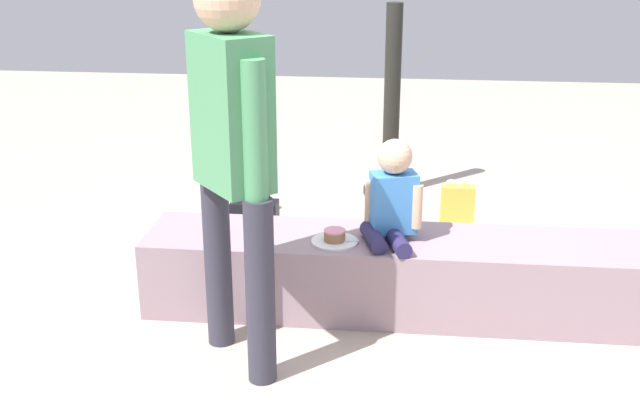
{
  "coord_description": "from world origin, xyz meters",
  "views": [
    {
      "loc": [
        -0.06,
        -3.43,
        1.79
      ],
      "look_at": [
        -0.4,
        -0.27,
        0.63
      ],
      "focal_mm": 43.69,
      "sensor_mm": 36.0,
      "label": 1
    }
  ],
  "objects_px": {
    "cake_plate": "(335,238)",
    "cake_box_white": "(551,241)",
    "gift_bag": "(457,210)",
    "water_bottle_near_gift": "(333,252)",
    "adult_standing": "(233,138)",
    "party_cup_red": "(294,249)",
    "handbag_black_leather": "(255,215)",
    "child_seated": "(392,197)",
    "water_bottle_far_side": "(262,198)"
  },
  "relations": [
    {
      "from": "cake_plate",
      "to": "cake_box_white",
      "type": "relative_size",
      "value": 0.66
    },
    {
      "from": "gift_bag",
      "to": "water_bottle_near_gift",
      "type": "relative_size",
      "value": 1.76
    },
    {
      "from": "adult_standing",
      "to": "party_cup_red",
      "type": "xyz_separation_m",
      "value": [
        0.08,
        1.1,
        -0.94
      ]
    },
    {
      "from": "handbag_black_leather",
      "to": "child_seated",
      "type": "bearing_deg",
      "value": -49.26
    },
    {
      "from": "child_seated",
      "to": "gift_bag",
      "type": "relative_size",
      "value": 1.37
    },
    {
      "from": "adult_standing",
      "to": "cake_plate",
      "type": "xyz_separation_m",
      "value": [
        0.36,
        0.45,
        -0.6
      ]
    },
    {
      "from": "gift_bag",
      "to": "cake_plate",
      "type": "bearing_deg",
      "value": -120.31
    },
    {
      "from": "child_seated",
      "to": "cake_plate",
      "type": "distance_m",
      "value": 0.33
    },
    {
      "from": "adult_standing",
      "to": "handbag_black_leather",
      "type": "distance_m",
      "value": 1.76
    },
    {
      "from": "gift_bag",
      "to": "adult_standing",
      "type": "bearing_deg",
      "value": -123.06
    },
    {
      "from": "water_bottle_far_side",
      "to": "gift_bag",
      "type": "bearing_deg",
      "value": -12.53
    },
    {
      "from": "handbag_black_leather",
      "to": "cake_box_white",
      "type": "bearing_deg",
      "value": -4.44
    },
    {
      "from": "party_cup_red",
      "to": "cake_plate",
      "type": "bearing_deg",
      "value": -66.05
    },
    {
      "from": "water_bottle_far_side",
      "to": "handbag_black_leather",
      "type": "distance_m",
      "value": 0.32
    },
    {
      "from": "water_bottle_near_gift",
      "to": "cake_box_white",
      "type": "xyz_separation_m",
      "value": [
        1.23,
        0.36,
        -0.03
      ]
    },
    {
      "from": "handbag_black_leather",
      "to": "water_bottle_near_gift",
      "type": "bearing_deg",
      "value": -43.27
    },
    {
      "from": "water_bottle_far_side",
      "to": "cake_plate",
      "type": "bearing_deg",
      "value": -66.45
    },
    {
      "from": "gift_bag",
      "to": "water_bottle_far_side",
      "type": "bearing_deg",
      "value": 167.47
    },
    {
      "from": "child_seated",
      "to": "handbag_black_leather",
      "type": "bearing_deg",
      "value": 130.74
    },
    {
      "from": "cake_box_white",
      "to": "handbag_black_leather",
      "type": "distance_m",
      "value": 1.76
    },
    {
      "from": "cake_plate",
      "to": "water_bottle_far_side",
      "type": "distance_m",
      "value": 1.53
    },
    {
      "from": "water_bottle_far_side",
      "to": "party_cup_red",
      "type": "distance_m",
      "value": 0.79
    },
    {
      "from": "child_seated",
      "to": "gift_bag",
      "type": "distance_m",
      "value": 1.18
    },
    {
      "from": "child_seated",
      "to": "gift_bag",
      "type": "height_order",
      "value": "child_seated"
    },
    {
      "from": "adult_standing",
      "to": "water_bottle_near_gift",
      "type": "relative_size",
      "value": 8.24
    },
    {
      "from": "party_cup_red",
      "to": "handbag_black_leather",
      "type": "distance_m",
      "value": 0.5
    },
    {
      "from": "adult_standing",
      "to": "cake_plate",
      "type": "distance_m",
      "value": 0.83
    },
    {
      "from": "water_bottle_near_gift",
      "to": "party_cup_red",
      "type": "relative_size",
      "value": 1.76
    },
    {
      "from": "gift_bag",
      "to": "water_bottle_far_side",
      "type": "relative_size",
      "value": 1.78
    },
    {
      "from": "cake_plate",
      "to": "party_cup_red",
      "type": "relative_size",
      "value": 1.97
    },
    {
      "from": "water_bottle_near_gift",
      "to": "handbag_black_leather",
      "type": "bearing_deg",
      "value": 136.73
    },
    {
      "from": "child_seated",
      "to": "party_cup_red",
      "type": "xyz_separation_m",
      "value": [
        -0.55,
        0.58,
        -0.53
      ]
    },
    {
      "from": "child_seated",
      "to": "handbag_black_leather",
      "type": "relative_size",
      "value": 1.67
    },
    {
      "from": "gift_bag",
      "to": "handbag_black_leather",
      "type": "relative_size",
      "value": 1.22
    },
    {
      "from": "adult_standing",
      "to": "party_cup_red",
      "type": "bearing_deg",
      "value": 85.98
    },
    {
      "from": "water_bottle_far_side",
      "to": "party_cup_red",
      "type": "xyz_separation_m",
      "value": [
        0.31,
        -0.72,
        -0.03
      ]
    },
    {
      "from": "child_seated",
      "to": "gift_bag",
      "type": "xyz_separation_m",
      "value": [
        0.38,
        1.03,
        -0.43
      ]
    },
    {
      "from": "gift_bag",
      "to": "party_cup_red",
      "type": "distance_m",
      "value": 1.04
    },
    {
      "from": "water_bottle_far_side",
      "to": "cake_box_white",
      "type": "height_order",
      "value": "water_bottle_far_side"
    },
    {
      "from": "cake_plate",
      "to": "water_bottle_near_gift",
      "type": "relative_size",
      "value": 1.12
    },
    {
      "from": "cake_box_white",
      "to": "gift_bag",
      "type": "bearing_deg",
      "value": 160.83
    },
    {
      "from": "cake_plate",
      "to": "party_cup_red",
      "type": "xyz_separation_m",
      "value": [
        -0.29,
        0.65,
        -0.34
      ]
    },
    {
      "from": "water_bottle_far_side",
      "to": "party_cup_red",
      "type": "height_order",
      "value": "water_bottle_far_side"
    },
    {
      "from": "gift_bag",
      "to": "handbag_black_leather",
      "type": "xyz_separation_m",
      "value": [
        -1.23,
        -0.05,
        -0.06
      ]
    },
    {
      "from": "adult_standing",
      "to": "cake_box_white",
      "type": "distance_m",
      "value": 2.26
    },
    {
      "from": "water_bottle_near_gift",
      "to": "cake_plate",
      "type": "bearing_deg",
      "value": -84.18
    },
    {
      "from": "gift_bag",
      "to": "cake_box_white",
      "type": "xyz_separation_m",
      "value": [
        0.53,
        -0.19,
        -0.1
      ]
    },
    {
      "from": "adult_standing",
      "to": "cake_plate",
      "type": "height_order",
      "value": "adult_standing"
    },
    {
      "from": "gift_bag",
      "to": "handbag_black_leather",
      "type": "distance_m",
      "value": 1.23
    },
    {
      "from": "cake_plate",
      "to": "water_bottle_far_side",
      "type": "relative_size",
      "value": 1.14
    }
  ]
}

